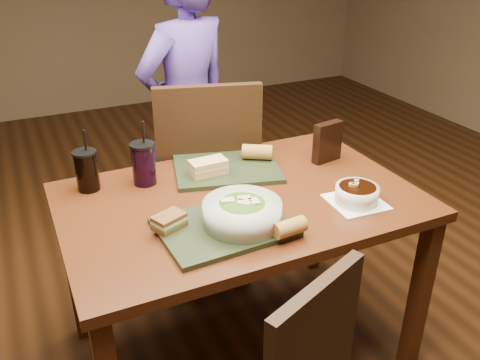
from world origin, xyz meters
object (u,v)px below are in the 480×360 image
object	(u,v)px
chair_far	(201,177)
baguette_far	(257,152)
tray_far	(227,169)
diner	(187,112)
sandwich_far	(208,167)
baguette_near	(290,227)
cup_berry	(144,163)
chip_bag	(327,142)
dining_table	(240,218)
salad_bowl	(242,211)
tray_near	(224,227)
cup_cola	(87,170)
soup_bowl	(357,194)
sandwich_near	(169,221)

from	to	relation	value
chair_far	baguette_far	distance (m)	0.38
tray_far	diner	bearing A→B (deg)	84.25
sandwich_far	baguette_near	world-z (taller)	sandwich_far
cup_berry	chip_bag	bearing A→B (deg)	-9.23
tray_far	chip_bag	bearing A→B (deg)	-12.03
sandwich_far	baguette_far	distance (m)	0.24
tray_far	dining_table	bearing A→B (deg)	-101.74
sandwich_far	baguette_far	xyz separation A→B (m)	(0.24, 0.04, 0.00)
salad_bowl	baguette_far	bearing A→B (deg)	57.68
tray_near	cup_cola	size ratio (longest dim) A/B	1.73
diner	cup_berry	size ratio (longest dim) A/B	6.07
tray_far	cup_berry	distance (m)	0.34
baguette_far	cup_cola	size ratio (longest dim) A/B	0.51
diner	baguette_far	bearing A→B (deg)	77.71
soup_bowl	baguette_far	bearing A→B (deg)	110.37
chair_far	sandwich_far	distance (m)	0.39
sandwich_far	cup_cola	xyz separation A→B (m)	(-0.45, 0.10, 0.03)
salad_bowl	baguette_far	size ratio (longest dim) A/B	2.08
diner	salad_bowl	size ratio (longest dim) A/B	6.00
cup_berry	baguette_far	bearing A→B (deg)	-1.94
sandwich_near	sandwich_far	size ratio (longest dim) A/B	0.81
sandwich_near	baguette_near	bearing A→B (deg)	-31.24
salad_bowl	cup_cola	world-z (taller)	cup_cola
diner	chip_bag	distance (m)	0.84
baguette_near	baguette_far	size ratio (longest dim) A/B	0.86
sandwich_near	baguette_far	bearing A→B (deg)	35.80
chair_far	tray_far	xyz separation A→B (m)	(0.00, -0.29, 0.17)
soup_bowl	baguette_near	distance (m)	0.36
salad_bowl	chip_bag	size ratio (longest dim) A/B	1.52
salad_bowl	soup_bowl	distance (m)	0.45
salad_bowl	chip_bag	xyz separation A→B (m)	(0.55, 0.33, 0.02)
dining_table	chair_far	bearing A→B (deg)	85.34
dining_table	tray_far	xyz separation A→B (m)	(0.05, 0.23, 0.10)
sandwich_near	cup_berry	size ratio (longest dim) A/B	0.47
chair_far	chip_bag	xyz separation A→B (m)	(0.43, -0.38, 0.25)
diner	baguette_near	world-z (taller)	diner
soup_bowl	cup_cola	size ratio (longest dim) A/B	0.82
sandwich_far	soup_bowl	bearing A→B (deg)	-45.37
sandwich_near	baguette_far	distance (m)	0.62
dining_table	chair_far	distance (m)	0.53
dining_table	salad_bowl	bearing A→B (deg)	-113.14
dining_table	diner	distance (m)	0.91
dining_table	diner	bearing A→B (deg)	82.72
chair_far	salad_bowl	size ratio (longest dim) A/B	4.07
baguette_far	baguette_near	bearing A→B (deg)	-106.81
sandwich_near	sandwich_far	bearing A→B (deg)	50.37
cup_cola	chair_far	bearing A→B (deg)	22.44
cup_berry	chip_bag	size ratio (longest dim) A/B	1.50
tray_near	baguette_near	size ratio (longest dim) A/B	3.92
soup_bowl	cup_berry	xyz separation A→B (m)	(-0.65, 0.48, 0.05)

